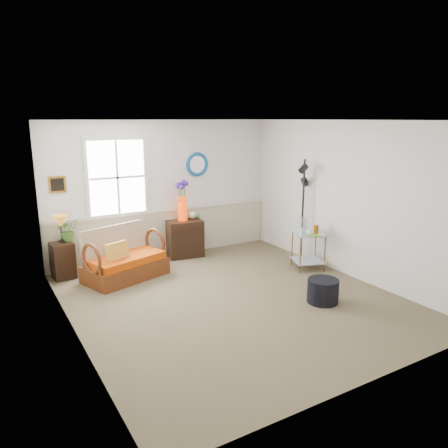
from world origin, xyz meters
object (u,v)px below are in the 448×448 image
loveseat (125,253)px  side_table (308,251)px  cabinet (185,238)px  lamp_stand (63,261)px  floor_lamp (303,211)px  ottoman (323,291)px

loveseat → side_table: size_ratio=1.98×
cabinet → side_table: 2.38m
cabinet → loveseat: bearing=-148.7°
lamp_stand → floor_lamp: 4.31m
floor_lamp → ottoman: bearing=-129.7°
side_table → ottoman: size_ratio=1.47×
ottoman → lamp_stand: bearing=135.9°
lamp_stand → loveseat: bearing=-30.6°
side_table → floor_lamp: (0.20, 0.42, 0.62)m
cabinet → ottoman: bearing=-67.1°
loveseat → cabinet: 1.50m
loveseat → side_table: bearing=-39.7°
loveseat → cabinet: (1.38, 0.58, -0.07)m
floor_lamp → ottoman: size_ratio=4.21×
cabinet → floor_lamp: size_ratio=0.37×
loveseat → floor_lamp: (3.16, -0.77, 0.52)m
floor_lamp → lamp_stand: bearing=153.3°
lamp_stand → floor_lamp: size_ratio=0.32×
lamp_stand → side_table: (3.86, -1.72, 0.03)m
ottoman → side_table: bearing=57.4°
side_table → floor_lamp: floor_lamp is taller
side_table → floor_lamp: 0.78m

